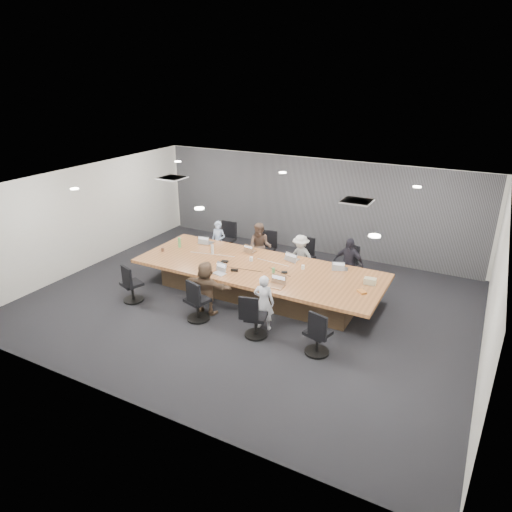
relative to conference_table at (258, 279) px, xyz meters
The scene contains 39 objects.
floor 0.64m from the conference_table, 90.00° to the right, with size 10.00×8.00×0.00m, color black.
ceiling 2.45m from the conference_table, 90.00° to the right, with size 10.00×8.00×0.00m, color white.
wall_back 3.64m from the conference_table, 90.00° to the left, with size 10.00×2.80×0.00m, color beige.
wall_front 4.61m from the conference_table, 90.00° to the right, with size 10.00×2.80×0.00m, color beige.
wall_left 5.12m from the conference_table, behind, with size 8.00×2.80×0.00m, color beige.
wall_right 5.12m from the conference_table, ahead, with size 8.00×2.80×0.00m, color beige.
curtain 3.56m from the conference_table, 90.00° to the left, with size 9.80×0.04×2.80m, color #525257.
conference_table is the anchor object (origin of this frame).
chair_0 2.61m from the conference_table, 139.35° to the left, with size 0.59×0.59×0.88m, color black, non-canonical shape.
chair_1 1.82m from the conference_table, 110.77° to the left, with size 0.51×0.51×0.76m, color black, non-canonical shape.
chair_2 1.78m from the conference_table, 72.42° to the left, with size 0.50×0.50×0.74m, color black, non-canonical shape.
chair_3 2.49m from the conference_table, 43.10° to the left, with size 0.50×0.50×0.74m, color black, non-canonical shape.
chair_4 2.99m from the conference_table, 145.36° to the right, with size 0.50×0.50×0.74m, color black, non-canonical shape.
chair_5 1.80m from the conference_table, 109.15° to the right, with size 0.53×0.53×0.79m, color black, non-canonical shape.
chair_6 1.90m from the conference_table, 63.46° to the right, with size 0.50×0.50×0.74m, color black, non-canonical shape.
chair_7 2.77m from the conference_table, 37.88° to the right, with size 0.51×0.51×0.75m, color black, non-canonical shape.
person_0 2.40m from the conference_table, 145.71° to the left, with size 0.44×0.29×1.20m, color #A0B7DE.
laptop_0 2.16m from the conference_table, 158.00° to the left, with size 0.32×0.22×0.02m, color #B2B2B7.
person_1 1.52m from the conference_table, 115.53° to the left, with size 0.65×0.51×1.34m, color brown.
laptop_1 1.08m from the conference_table, 128.87° to the left, with size 0.29×0.20×0.02m, color #8C6647.
person_2 1.47m from the conference_table, 68.25° to the left, with size 0.78×0.45×1.20m, color #BBBDBB.
laptop_2 1.03m from the conference_table, 56.05° to the left, with size 0.34×0.23×0.02m, color #B2B2B7.
person_3 2.28m from the conference_table, 36.62° to the left, with size 0.79×0.33×1.34m, color black.
laptop_3 2.02m from the conference_table, 23.77° to the left, with size 0.30×0.20×0.02m, color #B2B2B7.
person_5 1.49m from the conference_table, 113.62° to the right, with size 1.15×0.37×1.24m, color brown.
laptop_5 1.05m from the conference_table, 126.43° to the right, with size 0.29×0.20×0.02m, color #B2B2B7.
person_6 1.61m from the conference_table, 57.83° to the right, with size 0.45×0.29×1.23m, color silver.
laptop_6 1.22m from the conference_table, 43.30° to the right, with size 0.35×0.24×0.02m, color #8C6647.
bottle_green_left 2.50m from the conference_table, behind, with size 0.08×0.08×0.27m, color #5AA156.
bottle_green_right 0.88m from the conference_table, 34.43° to the right, with size 0.07×0.07×0.25m, color #5AA156.
bottle_clear 1.52m from the conference_table, behind, with size 0.07×0.07×0.24m, color silver.
cup_white_far 0.55m from the conference_table, 142.61° to the left, with size 0.08×0.08×0.11m, color white.
cup_white_near 1.14m from the conference_table, 20.30° to the left, with size 0.08×0.08×0.10m, color white.
mug_brown 2.69m from the conference_table, behind, with size 0.08×0.08×0.10m, color brown.
mic_left 0.93m from the conference_table, behind, with size 0.16×0.11×0.03m, color black.
mic_right 0.79m from the conference_table, ahead, with size 0.14×0.10×0.03m, color black.
stapler 0.72m from the conference_table, 124.39° to the right, with size 0.17×0.04×0.06m, color black.
canvas_bag 2.68m from the conference_table, ahead, with size 0.26×0.16×0.14m, color #BAB089.
snack_packet 2.62m from the conference_table, ahead, with size 0.20×0.13×0.04m, color #C46F2B.
Camera 1 is at (4.66, -8.39, 5.07)m, focal length 32.00 mm.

